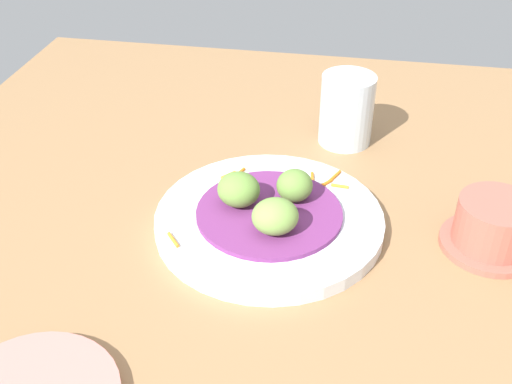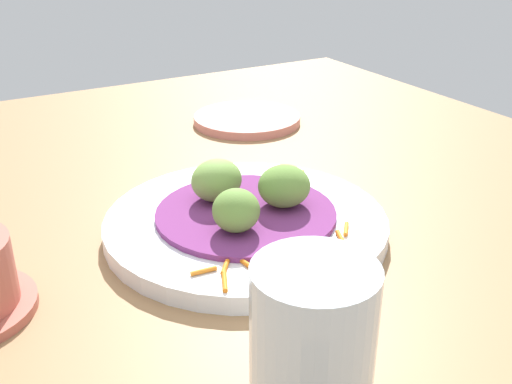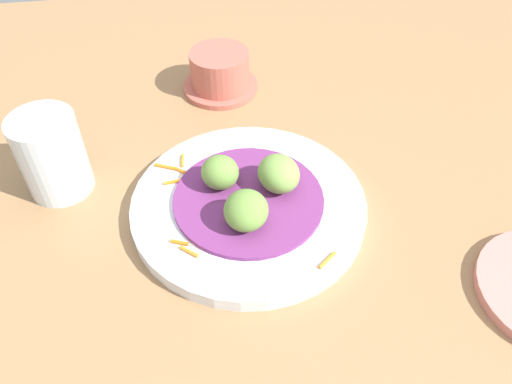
% 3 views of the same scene
% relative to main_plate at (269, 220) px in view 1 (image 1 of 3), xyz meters
% --- Properties ---
extents(table_surface, '(1.10, 1.10, 0.02)m').
position_rel_main_plate_xyz_m(table_surface, '(0.03, 0.04, -0.02)').
color(table_surface, '#936D47').
rests_on(table_surface, ground).
extents(main_plate, '(0.27, 0.27, 0.02)m').
position_rel_main_plate_xyz_m(main_plate, '(0.00, 0.00, 0.00)').
color(main_plate, silver).
rests_on(main_plate, table_surface).
extents(cabbage_bed, '(0.17, 0.17, 0.01)m').
position_rel_main_plate_xyz_m(cabbage_bed, '(0.00, 0.00, 0.01)').
color(cabbage_bed, '#702D6B').
rests_on(cabbage_bed, main_plate).
extents(carrot_garnish, '(0.18, 0.19, 0.00)m').
position_rel_main_plate_xyz_m(carrot_garnish, '(-0.06, 0.01, 0.01)').
color(carrot_garnish, orange).
rests_on(carrot_garnish, main_plate).
extents(guac_scoop_left, '(0.06, 0.06, 0.04)m').
position_rel_main_plate_xyz_m(guac_scoop_left, '(-0.01, -0.04, 0.03)').
color(guac_scoop_left, olive).
rests_on(guac_scoop_left, cabbage_bed).
extents(guac_scoop_center, '(0.06, 0.06, 0.04)m').
position_rel_main_plate_xyz_m(guac_scoop_center, '(0.04, 0.01, 0.03)').
color(guac_scoop_center, '#759E47').
rests_on(guac_scoop_center, cabbage_bed).
extents(guac_scoop_right, '(0.06, 0.06, 0.04)m').
position_rel_main_plate_xyz_m(guac_scoop_right, '(-0.03, 0.03, 0.03)').
color(guac_scoop_right, olive).
rests_on(guac_scoop_right, cabbage_bed).
extents(terracotta_bowl, '(0.11, 0.11, 0.06)m').
position_rel_main_plate_xyz_m(terracotta_bowl, '(-0.01, 0.25, 0.02)').
color(terracotta_bowl, '#B75B4C').
rests_on(terracotta_bowl, table_surface).
extents(water_glass, '(0.07, 0.07, 0.10)m').
position_rel_main_plate_xyz_m(water_glass, '(-0.22, 0.07, 0.04)').
color(water_glass, silver).
rests_on(water_glass, table_surface).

